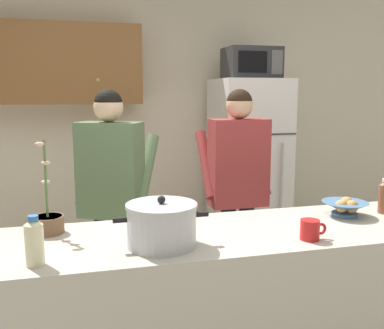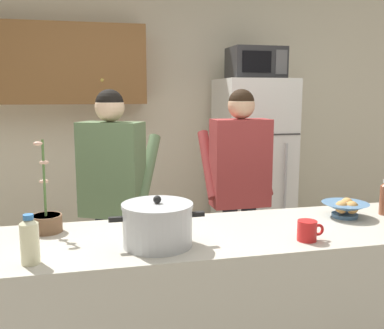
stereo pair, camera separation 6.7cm
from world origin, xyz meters
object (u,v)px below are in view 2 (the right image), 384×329
Objects in this scene: refrigerator at (252,172)px; bottle_far_corner at (30,240)px; bread_bowl at (345,208)px; person_near_pot at (113,183)px; microwave at (256,63)px; potted_orchid at (46,220)px; coffee_mug at (308,231)px; person_by_sink at (240,175)px; cooking_pot at (158,224)px.

bottle_far_corner is at bearing -129.96° from refrigerator.
bottle_far_corner is at bearing -169.03° from bread_bowl.
person_near_pot is at bearing -144.64° from refrigerator.
microwave is 1.85m from person_near_pot.
person_near_pot is 3.55× the size of potted_orchid.
bottle_far_corner is (-1.21, -0.00, 0.05)m from coffee_mug.
coffee_mug is at bearing -93.57° from person_by_sink.
person_by_sink is 1.31m from cooking_pot.
bread_bowl is 1.58m from potted_orchid.
bread_bowl is (1.07, 0.21, -0.05)m from cooking_pot.
person_near_pot is at bearing 127.07° from coffee_mug.
microwave is at bearing -89.93° from refrigerator.
person_by_sink is (-0.45, -0.90, 0.15)m from refrigerator.
microwave reaches higher than coffee_mug.
coffee_mug is 0.29× the size of potted_orchid.
refrigerator reaches higher than cooking_pot.
refrigerator reaches higher than bread_bowl.
person_near_pot is 7.99× the size of bottle_far_corner.
refrigerator is 3.60× the size of microwave.
person_by_sink reaches higher than person_near_pot.
person_by_sink is 1.47m from potted_orchid.
microwave reaches higher than potted_orchid.
refrigerator is 2.70m from bottle_far_corner.
microwave reaches higher than bottle_far_corner.
microwave is at bearing 49.74° from bottle_far_corner.
bread_bowl is 1.63m from bottle_far_corner.
person_near_pot reaches higher than coffee_mug.
microwave is 2.52m from potted_orchid.
bread_bowl is at bearing -94.27° from microwave.
bottle_far_corner is (-0.53, -0.10, 0.00)m from cooking_pot.
cooking_pot is at bearing 172.30° from coffee_mug.
microwave is at bearing 58.29° from cooking_pot.
cooking_pot is at bearing 10.32° from bottle_far_corner.
person_near_pot reaches higher than cooking_pot.
bottle_far_corner is (-1.60, -0.31, 0.05)m from bread_bowl.
bread_bowl is (1.22, -0.80, -0.04)m from person_near_pot.
potted_orchid is at bearing 161.12° from coffee_mug.
person_near_pot is at bearing -145.26° from microwave.
potted_orchid is (-1.58, 0.10, 0.01)m from bread_bowl.
cooking_pot is at bearing -121.71° from microwave.
bread_bowl is at bearing -33.08° from person_near_pot.
cooking_pot reaches higher than bread_bowl.
coffee_mug is at bearing -52.93° from person_near_pot.
coffee_mug is at bearing -7.70° from cooking_pot.
person_near_pot is at bearing 98.35° from cooking_pot.
person_by_sink is at bearing 110.37° from bread_bowl.
refrigerator is at bearing 63.73° from person_by_sink.
person_near_pot is 1.38m from coffee_mug.
refrigerator is 2.38m from potted_orchid.
bottle_far_corner is (-1.73, -2.06, 0.16)m from refrigerator.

